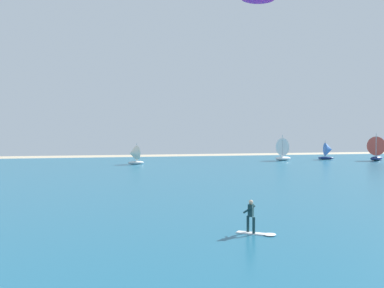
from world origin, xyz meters
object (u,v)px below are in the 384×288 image
object	(u,v)px
kitesurfer	(255,222)
sailboat_far_right	(285,149)
sailboat_center_horizon	(378,148)
sailboat_heeled_over	(134,155)
sailboat_anchored_offshore	(328,151)

from	to	relation	value
kitesurfer	sailboat_far_right	size ratio (longest dim) A/B	0.39
sailboat_center_horizon	sailboat_far_right	xyz separation A→B (m)	(-17.27, 4.84, -0.16)
sailboat_far_right	kitesurfer	bearing A→B (deg)	-118.85
kitesurfer	sailboat_heeled_over	size ratio (longest dim) A/B	0.53
sailboat_far_right	sailboat_center_horizon	bearing A→B (deg)	-15.66
kitesurfer	sailboat_heeled_over	bearing A→B (deg)	88.98
sailboat_heeled_over	sailboat_center_horizon	bearing A→B (deg)	-1.24
sailboat_anchored_offshore	sailboat_far_right	distance (m)	9.81
kitesurfer	sailboat_anchored_offshore	size ratio (longest dim) A/B	0.50
kitesurfer	sailboat_anchored_offshore	world-z (taller)	sailboat_anchored_offshore
kitesurfer	sailboat_far_right	bearing A→B (deg)	61.15
sailboat_anchored_offshore	sailboat_center_horizon	distance (m)	9.23
sailboat_anchored_offshore	sailboat_heeled_over	xyz separation A→B (m)	(-39.62, -4.35, -0.12)
sailboat_center_horizon	sailboat_far_right	world-z (taller)	sailboat_center_horizon
sailboat_center_horizon	sailboat_far_right	distance (m)	17.93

